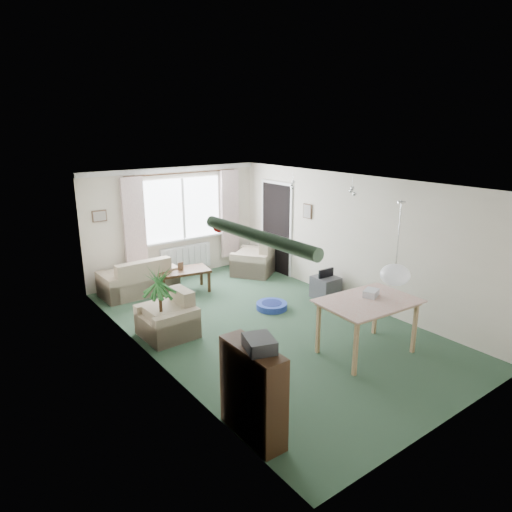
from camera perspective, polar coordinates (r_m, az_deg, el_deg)
ground at (r=7.76m, az=1.34°, el=-8.68°), size 6.50×6.50×0.00m
window at (r=10.04m, az=-9.15°, el=5.86°), size 1.80×0.03×1.30m
curtain_rod at (r=9.86m, az=-9.13°, el=10.21°), size 2.60×0.03×0.03m
curtain_left at (r=9.52m, az=-14.94°, el=3.56°), size 0.45×0.08×2.00m
curtain_right at (r=10.57m, az=-3.30°, el=5.29°), size 0.45×0.08×2.00m
radiator at (r=10.25m, az=-8.77°, el=-0.22°), size 1.20×0.10×0.55m
doorway at (r=10.25m, az=2.57°, el=3.42°), size 0.03×0.95×2.00m
pendant_lamp at (r=5.86m, az=16.99°, el=-2.27°), size 0.36×0.36×0.36m
tinsel_garland at (r=4.17m, az=0.14°, el=2.52°), size 1.60×1.60×0.12m
bauble_cluster_a at (r=8.63m, az=4.62°, el=9.19°), size 0.20×0.20×0.20m
bauble_cluster_b at (r=7.99m, az=11.98°, el=8.34°), size 0.20×0.20×0.20m
wall_picture_back at (r=9.35m, az=-18.99°, el=4.75°), size 0.28×0.03×0.22m
wall_picture_right at (r=9.40m, az=6.46°, el=5.59°), size 0.03×0.24×0.30m
sofa at (r=9.37m, az=-14.51°, el=-2.38°), size 1.47×0.80×0.73m
armchair_corner at (r=10.24m, az=-0.30°, el=-0.10°), size 1.19×1.18×0.78m
armchair_left at (r=7.41m, az=-11.07°, el=-7.20°), size 0.79×0.83×0.73m
coffee_table at (r=9.29m, az=-9.07°, el=-3.08°), size 1.11×0.75×0.46m
photo_frame at (r=9.20m, az=-9.41°, el=-1.25°), size 0.12×0.02×0.16m
bookshelf at (r=5.05m, az=-0.42°, el=-16.62°), size 0.30×0.87×1.06m
hifi_box at (r=4.70m, az=0.43°, el=-10.91°), size 0.38×0.42×0.14m
houseplant at (r=7.16m, az=-11.83°, el=-6.07°), size 0.64×0.64×1.19m
dining_table at (r=6.94m, az=13.64°, el=-8.66°), size 1.34×0.94×0.81m
gift_box at (r=6.93m, az=14.18°, el=-4.58°), size 0.30×0.26×0.12m
tv_cube at (r=8.96m, az=8.67°, el=-3.91°), size 0.44×0.48×0.43m
pet_bed at (r=8.41m, az=1.98°, el=-6.25°), size 0.68×0.68×0.11m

